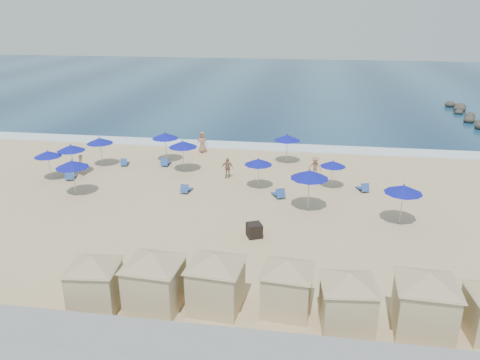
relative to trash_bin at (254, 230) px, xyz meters
name	(u,v)px	position (x,y,z in m)	size (l,w,h in m)	color
ground	(209,215)	(-3.14, 2.51, -0.39)	(160.00, 160.00, 0.00)	tan
ocean	(277,83)	(-3.14, 57.51, -0.36)	(160.00, 80.00, 0.06)	#0E2C4D
surf_line	(245,146)	(-3.14, 18.01, -0.35)	(160.00, 2.50, 0.08)	white
seawall	(126,357)	(-3.14, -10.99, 0.26)	(160.00, 6.10, 1.22)	gray
trash_bin	(254,230)	(0.00, 0.00, 0.00)	(0.79, 0.79, 0.79)	black
cabana_0	(94,275)	(-5.86, -7.46, 1.12)	(4.19, 4.19, 2.64)	#CFB78D
cabana_1	(154,273)	(-3.33, -7.16, 1.27)	(4.62, 4.62, 2.91)	#CFB78D
cabana_2	(216,274)	(-0.79, -6.75, 1.23)	(4.50, 4.50, 2.83)	#CFB78D
cabana_3	(287,279)	(2.18, -6.54, 1.13)	(4.21, 4.21, 2.65)	#CFB78D
cabana_4	(348,293)	(4.59, -7.26, 1.16)	(4.31, 4.31, 2.72)	#CFB78D
cabana_5	(426,295)	(7.52, -7.10, 1.30)	(4.71, 4.71, 2.96)	#CFB78D
umbrella_0	(71,148)	(-15.05, 8.36, 1.70)	(2.12, 2.12, 2.42)	#A5A8AD
umbrella_1	(48,154)	(-16.19, 7.01, 1.59)	(2.01, 2.01, 2.28)	#A5A8AD
umbrella_2	(100,141)	(-13.78, 10.64, 1.71)	(2.13, 2.13, 2.42)	#A5A8AD
umbrella_3	(72,164)	(-12.89, 4.39, 1.81)	(2.23, 2.23, 2.54)	#A5A8AD
umbrella_4	(165,136)	(-8.97, 12.63, 1.79)	(2.21, 2.21, 2.51)	#A5A8AD
umbrella_5	(183,144)	(-6.83, 10.27, 1.81)	(2.24, 2.24, 2.54)	#A5A8AD
umbrella_6	(258,162)	(-0.67, 7.56, 1.57)	(1.98, 1.98, 2.26)	#A5A8AD
umbrella_7	(310,174)	(2.90, 4.23, 1.98)	(2.41, 2.41, 2.74)	#A5A8AD
umbrella_8	(287,138)	(0.99, 13.65, 1.75)	(2.17, 2.17, 2.47)	#A5A8AD
umbrella_9	(333,164)	(4.51, 8.41, 1.40)	(1.81, 1.81, 2.07)	#A5A8AD
umbrella_10	(404,189)	(8.32, 3.01, 1.80)	(2.22, 2.22, 2.52)	#A5A8AD
beach_chair_0	(70,176)	(-14.73, 7.20, -0.14)	(0.83, 1.40, 0.72)	#2A4E9B
beach_chair_1	(125,163)	(-12.00, 10.99, -0.17)	(0.73, 1.26, 0.65)	#2A4E9B
beach_chair_2	(166,162)	(-8.69, 11.45, -0.14)	(0.62, 1.34, 0.73)	#2A4E9B
beach_chair_3	(186,189)	(-5.51, 5.97, -0.16)	(0.70, 1.30, 0.68)	#2A4E9B
beach_chair_4	(279,194)	(0.93, 6.05, -0.14)	(1.10, 1.47, 0.74)	#2A4E9B
beach_chair_5	(363,188)	(6.68, 8.06, -0.16)	(0.90, 1.35, 0.68)	#2A4E9B
beachgoer_0	(81,165)	(-14.27, 8.10, 0.43)	(0.60, 0.39, 1.64)	#A26E5A
beachgoer_1	(227,168)	(-3.20, 9.35, 0.39)	(0.92, 0.38, 1.56)	#A26E5A
beachgoer_2	(315,166)	(3.31, 10.62, 0.40)	(1.02, 0.59, 1.58)	#A26E5A
beachgoer_3	(202,142)	(-6.55, 15.51, 0.53)	(0.91, 0.59, 1.86)	#A26E5A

